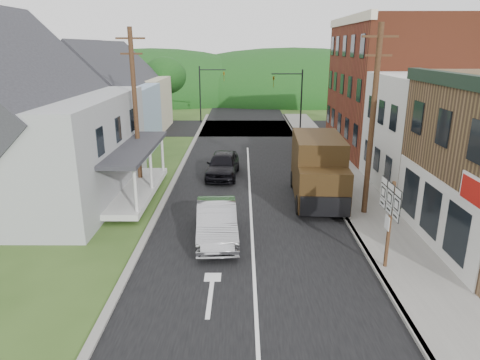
{
  "coord_description": "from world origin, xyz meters",
  "views": [
    {
      "loc": [
        -0.44,
        -16.26,
        7.99
      ],
      "look_at": [
        -0.54,
        2.2,
        2.2
      ],
      "focal_mm": 32.0,
      "sensor_mm": 36.0,
      "label": 1
    }
  ],
  "objects_px": {
    "warning_sign": "(367,174)",
    "route_sign_cluster": "(390,212)",
    "silver_sedan": "(217,222)",
    "dark_sedan": "(223,165)",
    "delivery_van": "(318,169)"
  },
  "relations": [
    {
      "from": "route_sign_cluster",
      "to": "warning_sign",
      "type": "bearing_deg",
      "value": 79.15
    },
    {
      "from": "delivery_van",
      "to": "silver_sedan",
      "type": "bearing_deg",
      "value": -133.31
    },
    {
      "from": "delivery_van",
      "to": "dark_sedan",
      "type": "bearing_deg",
      "value": 143.5
    },
    {
      "from": "dark_sedan",
      "to": "delivery_van",
      "type": "relative_size",
      "value": 0.75
    },
    {
      "from": "silver_sedan",
      "to": "route_sign_cluster",
      "type": "xyz_separation_m",
      "value": [
        6.38,
        -2.65,
        1.51
      ]
    },
    {
      "from": "delivery_van",
      "to": "warning_sign",
      "type": "height_order",
      "value": "delivery_van"
    },
    {
      "from": "delivery_van",
      "to": "warning_sign",
      "type": "bearing_deg",
      "value": -15.41
    },
    {
      "from": "warning_sign",
      "to": "dark_sedan",
      "type": "bearing_deg",
      "value": 150.35
    },
    {
      "from": "warning_sign",
      "to": "route_sign_cluster",
      "type": "bearing_deg",
      "value": -95.55
    },
    {
      "from": "silver_sedan",
      "to": "warning_sign",
      "type": "height_order",
      "value": "warning_sign"
    },
    {
      "from": "dark_sedan",
      "to": "warning_sign",
      "type": "xyz_separation_m",
      "value": [
        7.66,
        -5.1,
        0.89
      ]
    },
    {
      "from": "dark_sedan",
      "to": "warning_sign",
      "type": "bearing_deg",
      "value": -29.61
    },
    {
      "from": "delivery_van",
      "to": "route_sign_cluster",
      "type": "relative_size",
      "value": 1.88
    },
    {
      "from": "silver_sedan",
      "to": "dark_sedan",
      "type": "relative_size",
      "value": 1.03
    },
    {
      "from": "silver_sedan",
      "to": "warning_sign",
      "type": "relative_size",
      "value": 2.0
    }
  ]
}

